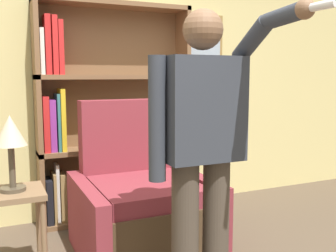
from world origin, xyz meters
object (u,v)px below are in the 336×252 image
at_px(bookcase, 101,115).
at_px(armchair, 140,205).
at_px(side_table, 14,210).
at_px(table_lamp, 10,136).
at_px(person_standing, 202,144).

distance_m(bookcase, armchair, 1.00).
bearing_deg(bookcase, side_table, -132.57).
relative_size(bookcase, side_table, 3.31).
xyz_separation_m(armchair, table_lamp, (-0.90, -0.10, 0.60)).
distance_m(armchair, table_lamp, 1.08).
height_order(armchair, side_table, armchair).
bearing_deg(armchair, side_table, -173.93).
height_order(armchair, table_lamp, armchair).
height_order(bookcase, table_lamp, bookcase).
distance_m(person_standing, side_table, 1.32).
distance_m(person_standing, table_lamp, 1.22).
relative_size(bookcase, armchair, 1.74).
height_order(person_standing, table_lamp, person_standing).
relative_size(bookcase, person_standing, 1.18).
bearing_deg(armchair, bookcase, 96.50).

